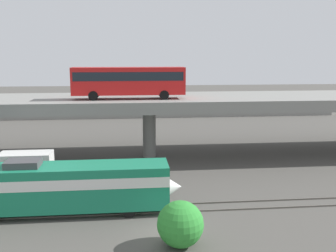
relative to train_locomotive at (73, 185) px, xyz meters
The scene contains 16 objects.
ground_plane 7.99m from the train_locomotive, 31.35° to the right, with size 260.00×260.00×0.00m, color #4C4944.
rail_strip_near 6.95m from the train_locomotive, ahead, with size 110.00×0.12×0.12m, color #59544C.
rail_strip_far 6.95m from the train_locomotive, ahead, with size 110.00×0.12×0.12m, color #59544C.
train_locomotive is the anchor object (origin of this frame).
highway_overpass 17.77m from the train_locomotive, 67.69° to the left, with size 96.00×11.58×7.01m.
transit_bus_on_overpass 16.15m from the train_locomotive, 72.83° to the left, with size 12.00×2.68×3.40m.
service_truck_east 9.08m from the train_locomotive, 131.17° to the left, with size 6.80×2.46×3.04m.
pier_parking_lot 51.44m from the train_locomotive, 82.66° to the left, with size 75.41×13.75×1.74m, color gray.
parked_car_0 54.88m from the train_locomotive, 100.34° to the left, with size 4.15×1.95×1.50m.
parked_car_1 52.12m from the train_locomotive, 78.79° to the left, with size 4.46×1.95×1.50m.
parked_car_2 58.85m from the train_locomotive, 62.70° to the left, with size 4.41×1.84×1.50m.
parked_car_3 51.02m from the train_locomotive, 96.91° to the left, with size 4.10×1.99×1.50m.
parked_car_4 59.46m from the train_locomotive, 54.64° to the left, with size 4.03×1.86×1.50m.
parked_car_5 53.24m from the train_locomotive, 95.27° to the left, with size 4.27×1.97×1.50m.
harbor_water 74.32m from the train_locomotive, 84.93° to the left, with size 140.00×36.00×0.01m, color #385B7A.
shrub_right 9.42m from the train_locomotive, 39.48° to the right, with size 2.90×2.90×2.90m, color #2E8B32.
Camera 1 is at (-2.36, -24.07, 11.62)m, focal length 41.46 mm.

